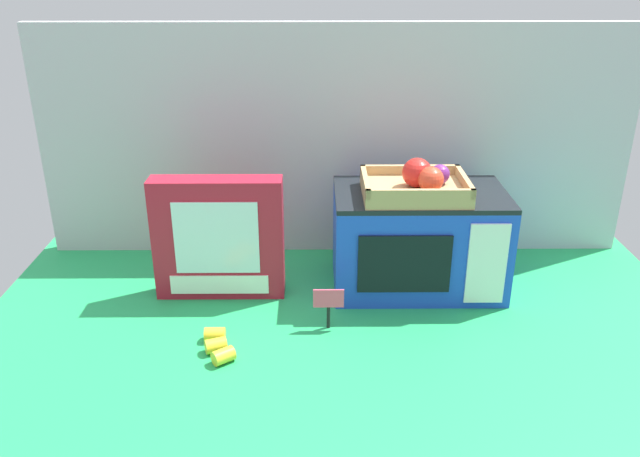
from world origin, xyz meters
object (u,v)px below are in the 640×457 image
at_px(cookie_set_box, 219,238).
at_px(loose_toy_banana, 218,345).
at_px(toy_microwave, 418,240).
at_px(food_groups_crate, 418,185).
at_px(price_sign, 329,303).

xyz_separation_m(cookie_set_box, loose_toy_banana, (0.03, -0.26, -0.14)).
xyz_separation_m(toy_microwave, loose_toy_banana, (-0.47, -0.30, -0.11)).
xyz_separation_m(food_groups_crate, loose_toy_banana, (-0.46, -0.27, -0.27)).
height_order(food_groups_crate, cookie_set_box, food_groups_crate).
xyz_separation_m(toy_microwave, cookie_set_box, (-0.50, -0.04, 0.02)).
bearing_deg(food_groups_crate, price_sign, -140.63).
height_order(toy_microwave, loose_toy_banana, toy_microwave).
bearing_deg(cookie_set_box, toy_microwave, 4.84).
bearing_deg(loose_toy_banana, food_groups_crate, 30.63).
distance_m(toy_microwave, food_groups_crate, 0.16).
relative_size(cookie_set_box, price_sign, 3.18).
bearing_deg(price_sign, toy_microwave, 41.89).
height_order(toy_microwave, food_groups_crate, food_groups_crate).
bearing_deg(loose_toy_banana, toy_microwave, 32.48).
height_order(price_sign, loose_toy_banana, price_sign).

